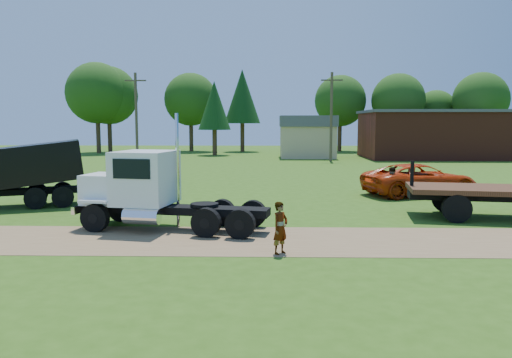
{
  "coord_description": "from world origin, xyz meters",
  "views": [
    {
      "loc": [
        -0.48,
        -16.34,
        3.92
      ],
      "look_at": [
        -0.96,
        4.17,
        1.6
      ],
      "focal_mm": 35.0,
      "sensor_mm": 36.0,
      "label": 1
    }
  ],
  "objects_px": {
    "black_dump_truck": "(9,171)",
    "orange_pickup": "(420,179)",
    "spectator_a": "(280,228)",
    "white_semi_tractor": "(147,189)"
  },
  "relations": [
    {
      "from": "orange_pickup",
      "to": "spectator_a",
      "type": "xyz_separation_m",
      "value": [
        -7.87,
        -12.42,
        -0.07
      ]
    },
    {
      "from": "orange_pickup",
      "to": "white_semi_tractor",
      "type": "bearing_deg",
      "value": 108.19
    },
    {
      "from": "white_semi_tractor",
      "to": "spectator_a",
      "type": "xyz_separation_m",
      "value": [
        4.84,
        -3.57,
        -0.67
      ]
    },
    {
      "from": "black_dump_truck",
      "to": "white_semi_tractor",
      "type": "bearing_deg",
      "value": -53.09
    },
    {
      "from": "white_semi_tractor",
      "to": "black_dump_truck",
      "type": "distance_m",
      "value": 8.76
    },
    {
      "from": "white_semi_tractor",
      "to": "spectator_a",
      "type": "distance_m",
      "value": 6.05
    },
    {
      "from": "white_semi_tractor",
      "to": "orange_pickup",
      "type": "bearing_deg",
      "value": 45.49
    },
    {
      "from": "black_dump_truck",
      "to": "orange_pickup",
      "type": "distance_m",
      "value": 20.72
    },
    {
      "from": "orange_pickup",
      "to": "spectator_a",
      "type": "distance_m",
      "value": 14.7
    },
    {
      "from": "orange_pickup",
      "to": "spectator_a",
      "type": "height_order",
      "value": "orange_pickup"
    }
  ]
}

